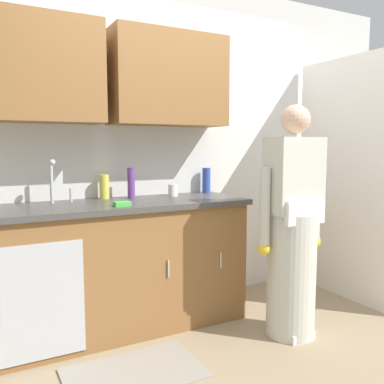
{
  "coord_description": "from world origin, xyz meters",
  "views": [
    {
      "loc": [
        -1.42,
        -2.14,
        1.34
      ],
      "look_at": [
        0.01,
        0.55,
        1.0
      ],
      "focal_mm": 38.55,
      "sensor_mm": 36.0,
      "label": 1
    }
  ],
  "objects_px": {
    "sink": "(62,208)",
    "bottle_soap": "(131,183)",
    "person_at_sink": "(292,239)",
    "sponge": "(122,204)",
    "bottle_cleaner_spray": "(206,180)",
    "cup_by_sink": "(173,190)",
    "bottle_water_tall": "(104,187)"
  },
  "relations": [
    {
      "from": "cup_by_sink",
      "to": "sink",
      "type": "bearing_deg",
      "value": -171.72
    },
    {
      "from": "person_at_sink",
      "to": "bottle_water_tall",
      "type": "xyz_separation_m",
      "value": [
        -1.07,
        0.9,
        0.34
      ]
    },
    {
      "from": "cup_by_sink",
      "to": "bottle_soap",
      "type": "bearing_deg",
      "value": 177.57
    },
    {
      "from": "sink",
      "to": "person_at_sink",
      "type": "xyz_separation_m",
      "value": [
        1.43,
        -0.68,
        -0.23
      ]
    },
    {
      "from": "bottle_soap",
      "to": "sponge",
      "type": "distance_m",
      "value": 0.42
    },
    {
      "from": "bottle_cleaner_spray",
      "to": "bottle_water_tall",
      "type": "bearing_deg",
      "value": -179.35
    },
    {
      "from": "sponge",
      "to": "bottle_cleaner_spray",
      "type": "bearing_deg",
      "value": 25.77
    },
    {
      "from": "sink",
      "to": "sponge",
      "type": "distance_m",
      "value": 0.41
    },
    {
      "from": "sink",
      "to": "bottle_soap",
      "type": "height_order",
      "value": "sink"
    },
    {
      "from": "bottle_cleaner_spray",
      "to": "bottle_soap",
      "type": "distance_m",
      "value": 0.72
    },
    {
      "from": "sink",
      "to": "bottle_soap",
      "type": "relative_size",
      "value": 2.12
    },
    {
      "from": "sink",
      "to": "bottle_soap",
      "type": "distance_m",
      "value": 0.58
    },
    {
      "from": "sink",
      "to": "bottle_cleaner_spray",
      "type": "bearing_deg",
      "value": 10.04
    },
    {
      "from": "sink",
      "to": "cup_by_sink",
      "type": "relative_size",
      "value": 5.26
    },
    {
      "from": "sink",
      "to": "bottle_water_tall",
      "type": "distance_m",
      "value": 0.43
    },
    {
      "from": "bottle_water_tall",
      "to": "cup_by_sink",
      "type": "bearing_deg",
      "value": -8.74
    },
    {
      "from": "person_at_sink",
      "to": "sponge",
      "type": "height_order",
      "value": "person_at_sink"
    },
    {
      "from": "bottle_cleaner_spray",
      "to": "person_at_sink",
      "type": "bearing_deg",
      "value": -79.35
    },
    {
      "from": "sink",
      "to": "bottle_soap",
      "type": "bearing_deg",
      "value": 14.81
    },
    {
      "from": "sink",
      "to": "bottle_cleaner_spray",
      "type": "distance_m",
      "value": 1.28
    },
    {
      "from": "sink",
      "to": "sponge",
      "type": "xyz_separation_m",
      "value": [
        0.35,
        -0.21,
        0.03
      ]
    },
    {
      "from": "bottle_soap",
      "to": "sponge",
      "type": "relative_size",
      "value": 2.14
    },
    {
      "from": "bottle_soap",
      "to": "sponge",
      "type": "xyz_separation_m",
      "value": [
        -0.19,
        -0.36,
        -0.1
      ]
    },
    {
      "from": "person_at_sink",
      "to": "bottle_soap",
      "type": "relative_size",
      "value": 6.87
    },
    {
      "from": "sink",
      "to": "person_at_sink",
      "type": "height_order",
      "value": "person_at_sink"
    },
    {
      "from": "sink",
      "to": "person_at_sink",
      "type": "bearing_deg",
      "value": -25.63
    },
    {
      "from": "cup_by_sink",
      "to": "sponge",
      "type": "bearing_deg",
      "value": -147.49
    },
    {
      "from": "bottle_cleaner_spray",
      "to": "sponge",
      "type": "bearing_deg",
      "value": -154.23
    },
    {
      "from": "sink",
      "to": "bottle_water_tall",
      "type": "height_order",
      "value": "sink"
    },
    {
      "from": "bottle_soap",
      "to": "cup_by_sink",
      "type": "height_order",
      "value": "bottle_soap"
    },
    {
      "from": "person_at_sink",
      "to": "cup_by_sink",
      "type": "xyz_separation_m",
      "value": [
        -0.54,
        0.81,
        0.3
      ]
    },
    {
      "from": "bottle_soap",
      "to": "bottle_cleaner_spray",
      "type": "bearing_deg",
      "value": 6.26
    }
  ]
}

